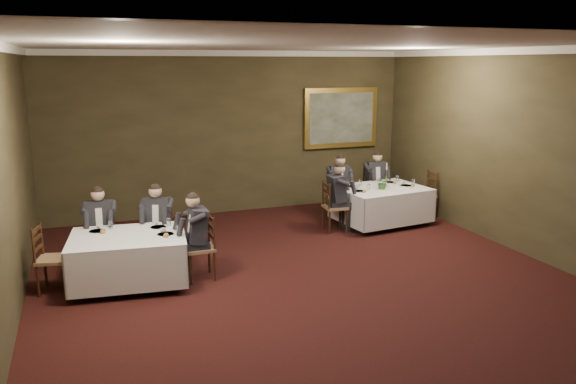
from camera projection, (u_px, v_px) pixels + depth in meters
ground at (323, 296)px, 8.01m from camera, size 10.00×10.00×0.00m
ceiling at (327, 43)px, 7.22m from camera, size 8.00×10.00×0.10m
back_wall at (231, 133)px, 12.18m from camera, size 8.00×0.10×3.50m
right_wall at (553, 159)px, 8.98m from camera, size 0.10×10.00×3.50m
crown_molding at (327, 47)px, 7.24m from camera, size 8.00×10.00×0.12m
table_main at (381, 203)px, 11.50m from camera, size 1.91×1.53×0.67m
table_second at (129, 256)px, 8.33m from camera, size 1.82×1.47×0.67m
chair_main_backleft at (338, 203)px, 12.11m from camera, size 0.49×0.47×1.00m
diner_main_backleft at (338, 193)px, 12.05m from camera, size 0.45×0.52×1.35m
chair_main_backright at (374, 199)px, 12.53m from camera, size 0.47×0.45×1.00m
diner_main_backright at (375, 189)px, 12.47m from camera, size 0.44×0.51×1.35m
chair_main_endleft at (334, 217)px, 11.04m from camera, size 0.45×0.47×1.00m
diner_main_endleft at (335, 206)px, 10.99m from camera, size 0.51×0.44×1.35m
chair_main_endright at (424, 204)px, 12.02m from camera, size 0.44×0.46×1.00m
chair_sec_backleft at (102, 250)px, 9.08m from camera, size 0.48×0.46×1.00m
diner_sec_backleft at (101, 237)px, 9.01m from camera, size 0.45×0.52×1.35m
chair_sec_backright at (159, 246)px, 9.28m from camera, size 0.56×0.55×1.00m
diner_sec_backright at (159, 233)px, 9.22m from camera, size 0.54×0.59×1.35m
chair_sec_endright at (201, 261)px, 8.61m from camera, size 0.42×0.44×1.00m
diner_sec_endright at (200, 247)px, 8.55m from camera, size 0.48×0.42×1.35m
chair_sec_endleft at (54, 272)px, 8.12m from camera, size 0.51×0.52×1.00m
centerpiece at (382, 182)px, 11.26m from camera, size 0.29×0.26×0.29m
candlestick at (386, 177)px, 11.51m from camera, size 0.07×0.07×0.50m
place_setting_table_main at (354, 184)px, 11.57m from camera, size 0.33×0.31×0.14m
place_setting_table_second at (101, 228)px, 8.52m from camera, size 0.33×0.31×0.14m
painting at (341, 118)px, 12.95m from camera, size 1.82×0.09×1.37m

